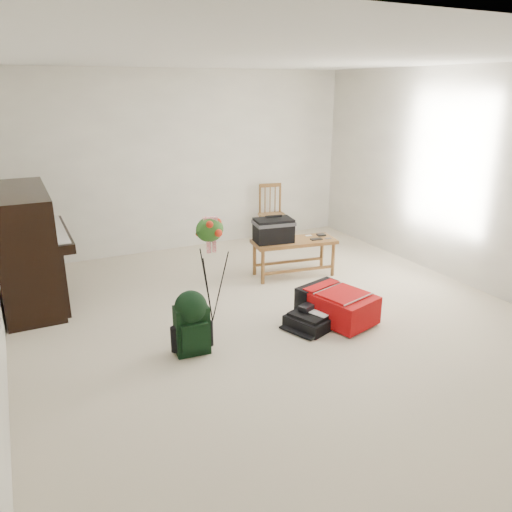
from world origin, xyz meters
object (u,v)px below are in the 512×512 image
bench (281,234)px  flower_stand (211,271)px  black_duffel (314,318)px  green_backpack (192,320)px  piano (28,249)px  dining_chair (272,214)px  red_suitcase (334,303)px

bench → flower_stand: 1.44m
black_duffel → green_backpack: (-1.27, 0.02, 0.25)m
black_duffel → green_backpack: bearing=158.4°
flower_stand → piano: bearing=154.6°
dining_chair → black_duffel: bearing=-99.7°
dining_chair → flower_stand: (-1.85, -2.18, 0.12)m
green_backpack → red_suitcase: bearing=6.1°
piano → black_duffel: piano is taller
bench → red_suitcase: 1.33m
red_suitcase → flower_stand: 1.30m
red_suitcase → flower_stand: bearing=141.2°
black_duffel → flower_stand: size_ratio=0.56×
piano → red_suitcase: 3.32m
black_duffel → flower_stand: (-0.88, 0.53, 0.47)m
piano → bench: 2.86m
piano → dining_chair: piano is taller
dining_chair → black_duffel: size_ratio=1.39×
red_suitcase → green_backpack: (-1.53, -0.02, 0.16)m
piano → bench: size_ratio=1.39×
bench → flower_stand: (-1.22, -0.78, -0.01)m
dining_chair → red_suitcase: 2.78m
dining_chair → black_duffel: dining_chair is taller
dining_chair → green_backpack: size_ratio=1.48×
piano → green_backpack: bearing=-57.5°
piano → green_backpack: size_ratio=2.55×
piano → dining_chair: bearing=13.5°
bench → flower_stand: flower_stand is taller
piano → black_duffel: size_ratio=2.40×
piano → green_backpack: (1.19, -1.87, -0.28)m
piano → bench: bearing=-11.7°
piano → flower_stand: size_ratio=1.34×
flower_stand → red_suitcase: bearing=-8.1°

